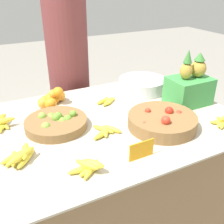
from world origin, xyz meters
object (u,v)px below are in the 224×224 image
Objects in this scene: lime_bowl at (56,123)px; metal_bowl at (142,85)px; price_sign at (141,150)px; produce_crate at (190,86)px; vendor_person at (69,77)px; tomato_basket at (162,121)px.

lime_bowl is 0.81m from metal_bowl.
price_sign reaches higher than lime_bowl.
metal_bowl is at bearing 116.21° from produce_crate.
vendor_person is at bearing 66.65° from lime_bowl.
tomato_basket is 1.09m from vendor_person.
tomato_basket is 0.42m from produce_crate.
lime_bowl is 0.90× the size of tomato_basket.
vendor_person reaches higher than metal_bowl.
price_sign is 1.27m from vendor_person.
vendor_person is (-0.23, 1.06, -0.02)m from tomato_basket.
metal_bowl is at bearing 56.35° from price_sign.
tomato_basket is at bearing -152.36° from produce_crate.
metal_bowl is 0.87m from price_sign.
metal_bowl is (0.77, 0.25, 0.02)m from lime_bowl.
price_sign is at bearing -148.34° from produce_crate.
price_sign is (0.29, -0.48, 0.02)m from lime_bowl.
vendor_person is at bearing 102.05° from tomato_basket.
tomato_basket is (0.57, -0.28, 0.01)m from lime_bowl.
produce_crate is (0.37, 0.19, 0.09)m from tomato_basket.
vendor_person reaches higher than price_sign.
metal_bowl is 0.22× the size of vendor_person.
produce_crate is at bearing -55.81° from vendor_person.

